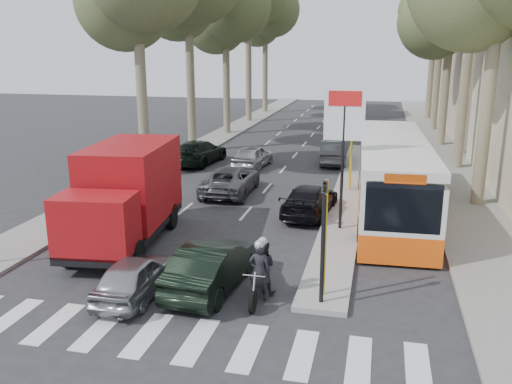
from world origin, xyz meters
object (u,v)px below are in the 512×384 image
silver_hatchback (135,276)px  city_bus (392,175)px  motorcycle (261,270)px  red_truck (126,193)px  dark_hatchback (213,266)px

silver_hatchback → city_bus: 12.28m
city_bus → motorcycle: size_ratio=5.83×
city_bus → motorcycle: 9.91m
silver_hatchback → red_truck: size_ratio=0.52×
red_truck → city_bus: red_truck is taller
dark_hatchback → motorcycle: motorcycle is taller
red_truck → silver_hatchback: bearing=-68.1°
silver_hatchback → motorcycle: size_ratio=1.67×
silver_hatchback → dark_hatchback: dark_hatchback is taller
dark_hatchback → city_bus: city_bus is taller
silver_hatchback → motorcycle: motorcycle is taller
dark_hatchback → red_truck: size_ratio=0.63×
dark_hatchback → red_truck: red_truck is taller
dark_hatchback → motorcycle: bearing=175.1°
silver_hatchback → motorcycle: bearing=-169.2°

